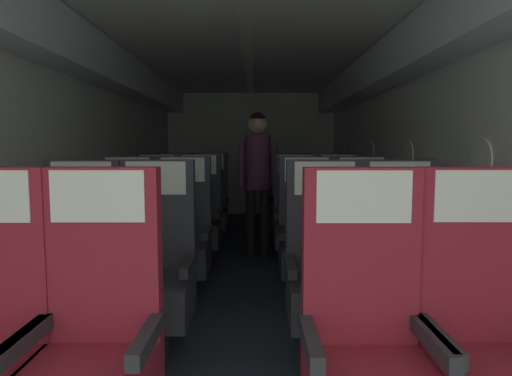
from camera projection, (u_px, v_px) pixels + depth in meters
ground at (245, 278)px, 4.21m from camera, size 3.32×8.39×0.02m
fuselage_shell at (245, 108)px, 4.32m from camera, size 3.20×8.04×2.28m
seat_a_left_aisle at (92, 350)px, 1.64m from camera, size 0.48×0.47×1.17m
seat_a_right_aisle at (484, 349)px, 1.65m from camera, size 0.48×0.47×1.17m
seat_a_right_window at (364, 352)px, 1.62m from camera, size 0.48×0.47×1.17m
seat_b_left_window at (77, 275)px, 2.59m from camera, size 0.48×0.47×1.17m
seat_b_left_aisle at (153, 274)px, 2.61m from camera, size 0.48×0.47×1.17m
seat_b_right_aisle at (399, 275)px, 2.60m from camera, size 0.48×0.47×1.17m
seat_b_right_window at (324, 275)px, 2.60m from camera, size 0.48×0.47×1.17m
seat_c_left_window at (124, 240)px, 3.57m from camera, size 0.48×0.47×1.17m
seat_c_left_aisle at (180, 240)px, 3.58m from camera, size 0.48×0.47×1.17m
seat_c_right_aisle at (361, 240)px, 3.57m from camera, size 0.48×0.47×1.17m
seat_c_right_window at (305, 240)px, 3.57m from camera, size 0.48×0.47×1.17m
seat_d_left_window at (154, 220)px, 4.56m from camera, size 0.48×0.47×1.17m
seat_d_left_aisle at (197, 220)px, 4.55m from camera, size 0.48×0.47×1.17m
seat_d_right_aisle at (338, 220)px, 4.55m from camera, size 0.48×0.47×1.17m
seat_d_right_window at (294, 220)px, 4.54m from camera, size 0.48×0.47×1.17m
seat_e_left_window at (172, 207)px, 5.51m from camera, size 0.48×0.47×1.17m
seat_e_left_aisle at (207, 207)px, 5.50m from camera, size 0.48×0.47×1.17m
seat_e_right_aisle at (323, 207)px, 5.52m from camera, size 0.48×0.47×1.17m
seat_e_right_window at (287, 207)px, 5.53m from camera, size 0.48×0.47×1.17m
flight_attendant at (256, 168)px, 4.93m from camera, size 0.43×0.28×1.63m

